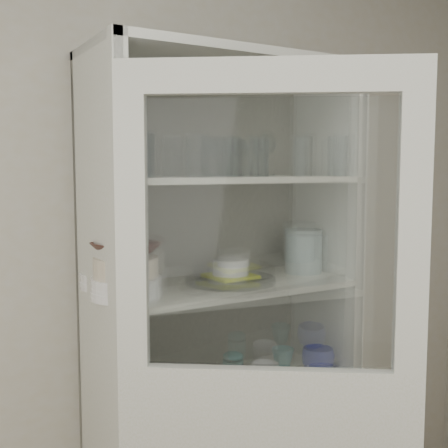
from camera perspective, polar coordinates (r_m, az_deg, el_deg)
wall_back at (r=2.24m, az=-7.39°, el=-4.45°), size 3.60×0.02×2.60m
pantry_cabinet at (r=2.27m, az=-0.82°, el=-13.63°), size 1.00×0.45×2.10m
cupboard_door at (r=1.81m, az=4.50°, el=-21.21°), size 0.76×0.55×2.00m
tumbler_0 at (r=1.81m, az=-8.28°, el=7.07°), size 0.10×0.10×0.15m
tumbler_1 at (r=1.83m, az=-8.15°, el=6.91°), size 0.09×0.09×0.14m
tumbler_2 at (r=1.91m, az=-2.84°, el=6.97°), size 0.07×0.07×0.15m
tumbler_3 at (r=1.98m, az=0.80°, el=6.80°), size 0.09×0.09×0.14m
tumbler_4 at (r=2.03m, az=3.58°, el=6.81°), size 0.07×0.07×0.14m
tumbler_5 at (r=2.16m, az=7.98°, el=6.82°), size 0.10×0.10×0.15m
tumbler_6 at (r=2.21m, az=11.44°, el=6.76°), size 0.10×0.10×0.15m
tumbler_7 at (r=1.94m, az=-10.89°, el=6.92°), size 0.10×0.10×0.15m
tumbler_8 at (r=1.95m, az=-8.37°, el=6.87°), size 0.09×0.09×0.14m
tumbler_9 at (r=2.01m, az=-5.23°, el=6.87°), size 0.09×0.09×0.14m
tumbler_10 at (r=2.16m, az=2.64°, el=6.73°), size 0.09×0.09×0.14m
tumbler_11 at (r=2.09m, az=0.17°, el=6.87°), size 0.09×0.09×0.15m
goblet_0 at (r=2.00m, az=-10.50°, el=6.99°), size 0.07×0.07×0.16m
goblet_1 at (r=2.19m, az=-1.19°, el=7.03°), size 0.07×0.07×0.16m
goblet_2 at (r=2.22m, az=1.66°, el=6.87°), size 0.07×0.07×0.15m
goblet_3 at (r=2.32m, az=4.32°, el=7.22°), size 0.08×0.08×0.19m
plate_stack_front at (r=1.90m, az=-9.90°, el=-6.36°), size 0.24×0.24×0.07m
plate_stack_back at (r=2.08m, az=-11.37°, el=-5.56°), size 0.22×0.22×0.06m
cream_bowl at (r=1.89m, az=-9.93°, el=-4.33°), size 0.22×0.22×0.07m
terracotta_bowl at (r=1.88m, az=-9.96°, el=-2.58°), size 0.26×0.26×0.05m
glass_platter at (r=2.13m, az=0.67°, el=-5.70°), size 0.41×0.41×0.02m
yellow_trivet at (r=2.13m, az=0.67°, el=-5.29°), size 0.17×0.17×0.01m
white_ramekin at (r=2.12m, az=0.67°, el=-4.35°), size 0.14×0.14×0.06m
grey_bowl_stack at (r=2.35m, az=8.06°, el=-2.73°), size 0.15×0.15×0.18m
mug_blue at (r=2.38m, az=9.53°, el=-13.51°), size 0.17×0.17×0.10m
mug_teal at (r=2.41m, az=5.98°, el=-13.43°), size 0.11×0.11×0.09m
mug_white at (r=2.19m, az=4.13°, el=-15.15°), size 0.14×0.14×0.10m
teal_jar at (r=2.27m, az=0.93°, el=-14.43°), size 0.08×0.08×0.10m
measuring_cups at (r=2.03m, az=-7.25°, el=-17.90°), size 0.09×0.09×0.04m
white_canister at (r=2.06m, az=-10.30°, el=-16.18°), size 0.12×0.12×0.13m
tumbler_12 at (r=1.97m, az=-1.38°, el=6.79°), size 0.07×0.07×0.14m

